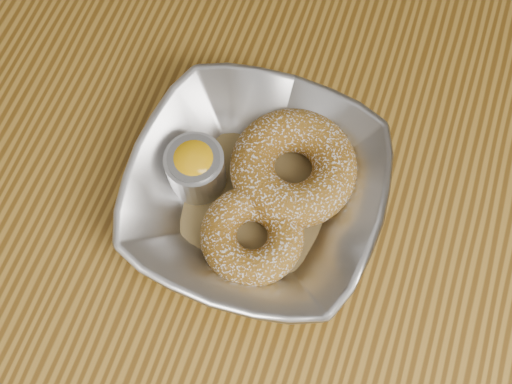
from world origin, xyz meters
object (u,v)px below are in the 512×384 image
(table, at_px, (331,226))
(ramekin, at_px, (196,168))
(donut_back, at_px, (293,167))
(donut_front, at_px, (252,235))
(serving_bowl, at_px, (256,193))

(table, height_order, ramekin, ramekin)
(donut_back, relative_size, ramekin, 2.10)
(table, bearing_deg, donut_front, -130.87)
(table, bearing_deg, donut_back, -176.54)
(table, bearing_deg, ramekin, -165.37)
(table, distance_m, serving_bowl, 0.15)
(table, relative_size, ramekin, 21.98)
(serving_bowl, xyz_separation_m, ramekin, (-0.06, 0.00, 0.01))
(donut_front, bearing_deg, donut_back, 78.59)
(serving_bowl, bearing_deg, ramekin, 177.85)
(ramekin, bearing_deg, donut_front, -30.75)
(table, xyz_separation_m, donut_back, (-0.05, -0.00, 0.13))
(donut_back, xyz_separation_m, ramekin, (-0.08, -0.03, 0.01))
(serving_bowl, height_order, ramekin, ramekin)
(serving_bowl, xyz_separation_m, donut_front, (0.01, -0.04, -0.00))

